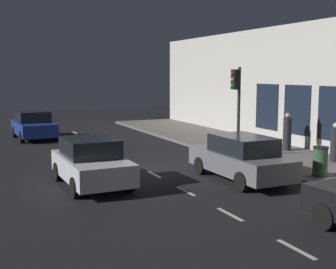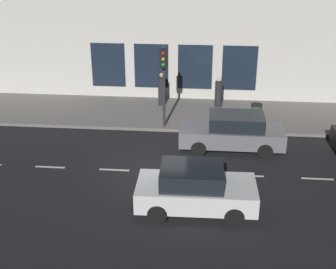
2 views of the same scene
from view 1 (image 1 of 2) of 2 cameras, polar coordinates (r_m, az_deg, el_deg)
ground_plane at (r=17.49m, az=-3.05°, el=-4.45°), size 60.00×60.00×0.00m
sidewalk at (r=20.56m, az=13.39°, el=-2.59°), size 4.50×32.00×0.15m
building_facade at (r=21.91m, az=18.93°, el=5.68°), size 0.65×32.00×6.13m
lane_centre_line at (r=16.59m, az=-1.78°, el=-5.11°), size 0.12×27.20×0.01m
traffic_light at (r=19.15m, az=8.77°, el=5.06°), size 0.48×0.32×3.83m
parked_car_0 at (r=15.03m, az=-9.78°, el=-3.52°), size 2.01×3.97×1.58m
parked_car_1 at (r=15.77m, az=9.25°, el=-2.97°), size 1.84×4.40×1.58m
parked_car_2 at (r=26.52m, az=-16.80°, el=1.15°), size 2.16×4.02×1.58m
pedestrian_0 at (r=21.49m, az=14.98°, el=0.18°), size 0.43×0.43×1.75m
pedestrian_1 at (r=19.31m, az=20.59°, el=-1.13°), size 0.49×0.49×1.60m
trash_bin at (r=16.42m, az=18.87°, el=-3.27°), size 0.53×0.53×1.05m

